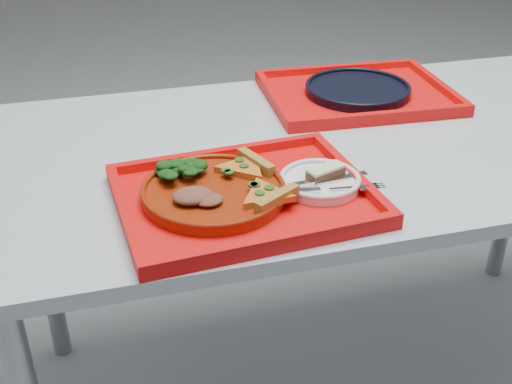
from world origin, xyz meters
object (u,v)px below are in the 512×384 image
(dessert_bar, at_px, (326,172))
(tray_main, at_px, (245,199))
(navy_plate, at_px, (358,90))
(dinner_plate, at_px, (214,194))
(tray_far, at_px, (357,96))

(dessert_bar, bearing_deg, tray_main, 163.51)
(navy_plate, height_order, dessert_bar, dessert_bar)
(dinner_plate, bearing_deg, tray_main, -10.30)
(dinner_plate, distance_m, dessert_bar, 0.21)
(tray_far, bearing_deg, tray_main, -130.51)
(tray_far, xyz_separation_m, dinner_plate, (-0.45, -0.41, 0.02))
(tray_main, xyz_separation_m, tray_far, (0.40, 0.42, 0.00))
(tray_far, xyz_separation_m, navy_plate, (0.00, 0.00, 0.01))
(navy_plate, bearing_deg, tray_far, 0.00)
(dinner_plate, distance_m, navy_plate, 0.61)
(tray_main, relative_size, tray_far, 1.00)
(tray_main, distance_m, dinner_plate, 0.06)
(tray_far, relative_size, dinner_plate, 1.73)
(tray_main, bearing_deg, dinner_plate, 165.57)
(tray_main, distance_m, tray_far, 0.58)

